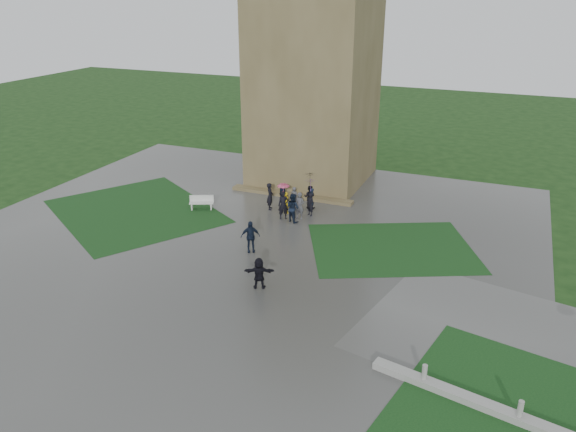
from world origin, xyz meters
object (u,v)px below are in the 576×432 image
at_px(bench, 202,202).
at_px(pedestrian_mid, 250,237).
at_px(tower, 315,59).
at_px(pedestrian_near, 259,273).

relative_size(bench, pedestrian_mid, 0.90).
relative_size(tower, pedestrian_near, 11.09).
distance_m(bench, pedestrian_near, 11.44).
distance_m(tower, pedestrian_mid, 15.81).
bearing_deg(tower, pedestrian_mid, -84.66).
bearing_deg(pedestrian_mid, tower, 62.88).
bearing_deg(bench, pedestrian_mid, -62.51).
bearing_deg(tower, bench, -117.26).
relative_size(tower, pedestrian_mid, 9.77).
bearing_deg(bench, pedestrian_near, -69.63).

